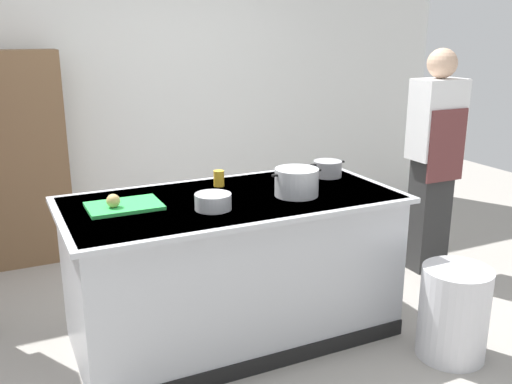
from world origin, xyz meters
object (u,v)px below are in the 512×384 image
at_px(stock_pot, 297,182).
at_px(sauce_pan, 328,169).
at_px(onion, 113,201).
at_px(trash_bin, 454,313).
at_px(mixing_bowl, 213,202).
at_px(juice_cup, 219,178).
at_px(person_chef, 434,157).

xyz_separation_m(stock_pot, sauce_pan, (0.41, 0.30, -0.03)).
relative_size(onion, stock_pot, 0.23).
bearing_deg(onion, trash_bin, -25.19).
distance_m(stock_pot, sauce_pan, 0.51).
xyz_separation_m(sauce_pan, mixing_bowl, (-0.95, -0.34, -0.01)).
xyz_separation_m(onion, mixing_bowl, (0.50, -0.21, -0.01)).
bearing_deg(stock_pot, juice_cup, 130.83).
bearing_deg(sauce_pan, person_chef, 5.99).
xyz_separation_m(stock_pot, juice_cup, (-0.34, 0.39, -0.03)).
relative_size(onion, trash_bin, 0.14).
height_order(sauce_pan, trash_bin, sauce_pan).
xyz_separation_m(onion, sauce_pan, (1.45, 0.13, -0.00)).
height_order(mixing_bowl, person_chef, person_chef).
height_order(onion, mixing_bowl, onion).
height_order(stock_pot, person_chef, person_chef).
height_order(onion, stock_pot, stock_pot).
distance_m(juice_cup, trash_bin, 1.61).
bearing_deg(onion, stock_pot, -9.33).
bearing_deg(mixing_bowl, sauce_pan, 19.39).
bearing_deg(onion, sauce_pan, 5.05).
bearing_deg(person_chef, trash_bin, 150.95).
bearing_deg(juice_cup, mixing_bowl, -115.83).
bearing_deg(person_chef, onion, 101.64).
bearing_deg(mixing_bowl, juice_cup, 64.17).
distance_m(juice_cup, person_chef, 1.78).
relative_size(mixing_bowl, trash_bin, 0.37).
distance_m(sauce_pan, trash_bin, 1.20).
xyz_separation_m(onion, person_chef, (2.48, 0.24, -0.04)).
distance_m(mixing_bowl, juice_cup, 0.47).
distance_m(trash_bin, person_chef, 1.44).
height_order(sauce_pan, person_chef, person_chef).
distance_m(onion, juice_cup, 0.74).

